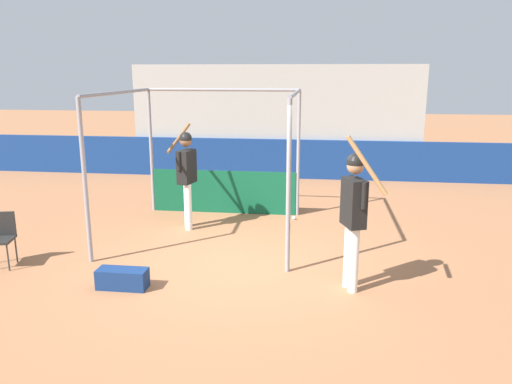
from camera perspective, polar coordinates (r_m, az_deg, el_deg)
ground_plane at (r=7.93m, az=-2.51°, el=-8.31°), size 60.00×60.00×0.00m
outfield_wall at (r=14.18m, az=2.07°, el=3.83°), size 24.00×0.12×1.10m
bleacher_section at (r=16.09m, az=2.79°, el=8.69°), size 8.15×4.00×3.18m
batting_cage at (r=9.87m, az=-4.50°, el=3.10°), size 3.21×3.16×2.63m
player_batter at (r=9.53m, az=-7.94°, el=2.47°), size 0.54×0.89×1.97m
player_waiting at (r=6.82m, az=11.13°, el=-1.75°), size 0.57×0.64×2.19m
folding_chair at (r=8.69m, az=-27.18°, el=-4.25°), size 0.48×0.48×0.84m
equipment_bag at (r=7.31m, az=-15.01°, el=-9.54°), size 0.70×0.28×0.28m
baseball at (r=10.26m, az=4.36°, el=-2.97°), size 0.07×0.07×0.07m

